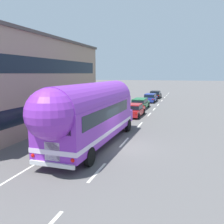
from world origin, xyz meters
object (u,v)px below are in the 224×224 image
(car_second, at_px, (140,103))
(car_third, at_px, (150,97))
(painted_bus, at_px, (91,112))
(car_fourth, at_px, (155,94))
(car_lead, at_px, (133,110))

(car_second, xyz_separation_m, car_third, (0.24, 7.82, -0.04))
(painted_bus, bearing_deg, car_fourth, 89.80)
(car_third, xyz_separation_m, car_fourth, (0.01, 6.66, 0.00))
(car_lead, relative_size, car_fourth, 0.95)
(car_second, relative_size, car_third, 0.95)
(car_lead, distance_m, car_third, 13.91)
(car_second, distance_m, car_third, 7.82)
(painted_bus, bearing_deg, car_third, 89.77)
(car_lead, bearing_deg, car_second, 93.06)
(car_lead, distance_m, car_fourth, 20.57)
(car_lead, height_order, car_second, same)
(car_third, height_order, car_fourth, same)
(painted_bus, relative_size, car_second, 2.71)
(car_second, bearing_deg, painted_bus, -89.57)
(car_lead, bearing_deg, car_fourth, 90.22)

